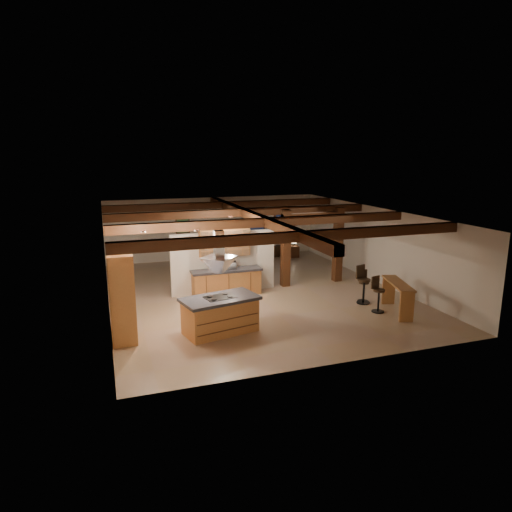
% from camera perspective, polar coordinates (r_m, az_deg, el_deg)
% --- Properties ---
extents(ground, '(12.00, 12.00, 0.00)m').
position_cam_1_polar(ground, '(16.48, -0.20, -4.63)').
color(ground, tan).
rests_on(ground, ground).
extents(room_walls, '(12.00, 12.00, 12.00)m').
position_cam_1_polar(room_walls, '(16.04, -0.21, 1.45)').
color(room_walls, beige).
rests_on(room_walls, ground).
extents(ceiling_beams, '(10.00, 12.00, 0.28)m').
position_cam_1_polar(ceiling_beams, '(15.88, -0.21, 4.91)').
color(ceiling_beams, '#3D1E0F').
rests_on(ceiling_beams, room_walls).
extents(timber_posts, '(2.50, 0.30, 2.90)m').
position_cam_1_polar(timber_posts, '(17.44, 7.08, 2.21)').
color(timber_posts, '#3D1E0F').
rests_on(timber_posts, ground).
extents(partition_wall, '(3.80, 0.18, 2.20)m').
position_cam_1_polar(partition_wall, '(16.38, -4.08, -0.79)').
color(partition_wall, beige).
rests_on(partition_wall, ground).
extents(pantry_cabinet, '(0.67, 1.60, 2.40)m').
position_cam_1_polar(pantry_cabinet, '(12.86, -16.46, -4.63)').
color(pantry_cabinet, '#B07138').
rests_on(pantry_cabinet, ground).
extents(back_counter, '(2.50, 0.66, 0.94)m').
position_cam_1_polar(back_counter, '(16.17, -3.69, -3.25)').
color(back_counter, '#B07138').
rests_on(back_counter, ground).
extents(upper_display_cabinet, '(1.80, 0.36, 0.95)m').
position_cam_1_polar(upper_display_cabinet, '(16.04, -3.95, 1.67)').
color(upper_display_cabinet, '#B07138').
rests_on(upper_display_cabinet, partition_wall).
extents(range_hood, '(1.10, 1.10, 1.40)m').
position_cam_1_polar(range_hood, '(12.49, -4.60, -1.87)').
color(range_hood, silver).
rests_on(range_hood, room_walls).
extents(back_windows, '(2.70, 0.07, 1.70)m').
position_cam_1_polar(back_windows, '(22.52, 1.72, 3.99)').
color(back_windows, '#3D1E0F').
rests_on(back_windows, room_walls).
extents(framed_art, '(0.65, 0.05, 0.85)m').
position_cam_1_polar(framed_art, '(21.38, -9.16, 3.91)').
color(framed_art, '#3D1E0F').
rests_on(framed_art, room_walls).
extents(recessed_cans, '(3.16, 2.46, 0.03)m').
position_cam_1_polar(recessed_cans, '(13.37, -7.89, 3.79)').
color(recessed_cans, silver).
rests_on(recessed_cans, room_walls).
extents(kitchen_island, '(2.29, 1.54, 1.04)m').
position_cam_1_polar(kitchen_island, '(12.86, -4.50, -7.30)').
color(kitchen_island, '#B07138').
rests_on(kitchen_island, ground).
extents(dining_table, '(2.06, 1.37, 0.67)m').
position_cam_1_polar(dining_table, '(19.60, -2.57, -0.81)').
color(dining_table, '#432410').
rests_on(dining_table, ground).
extents(sofa, '(2.04, 1.43, 0.55)m').
position_cam_1_polar(sofa, '(22.36, 2.23, 0.74)').
color(sofa, black).
rests_on(sofa, ground).
extents(microwave, '(0.52, 0.39, 0.26)m').
position_cam_1_polar(microwave, '(16.05, -3.33, -1.17)').
color(microwave, silver).
rests_on(microwave, back_counter).
extents(bar_counter, '(0.98, 1.92, 0.98)m').
position_cam_1_polar(bar_counter, '(15.01, 17.27, -4.35)').
color(bar_counter, '#B07138').
rests_on(bar_counter, ground).
extents(side_table, '(0.50, 0.50, 0.55)m').
position_cam_1_polar(side_table, '(22.12, 4.75, 0.57)').
color(side_table, '#3D1E0F').
rests_on(side_table, ground).
extents(table_lamp, '(0.26, 0.26, 0.30)m').
position_cam_1_polar(table_lamp, '(22.02, 4.78, 1.81)').
color(table_lamp, black).
rests_on(table_lamp, side_table).
extents(bar_stool_a, '(0.41, 0.43, 1.14)m').
position_cam_1_polar(bar_stool_a, '(14.92, 14.99, -4.63)').
color(bar_stool_a, black).
rests_on(bar_stool_a, ground).
extents(bar_stool_b, '(0.38, 0.39, 1.08)m').
position_cam_1_polar(bar_stool_b, '(15.83, 13.26, -3.65)').
color(bar_stool_b, black).
rests_on(bar_stool_b, ground).
extents(bar_stool_c, '(0.47, 0.48, 1.28)m').
position_cam_1_polar(bar_stool_c, '(15.64, 13.23, -3.46)').
color(bar_stool_c, black).
rests_on(bar_stool_c, ground).
extents(dining_chairs, '(2.23, 2.23, 1.14)m').
position_cam_1_polar(dining_chairs, '(19.55, -2.57, -0.12)').
color(dining_chairs, '#3D1E0F').
rests_on(dining_chairs, ground).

